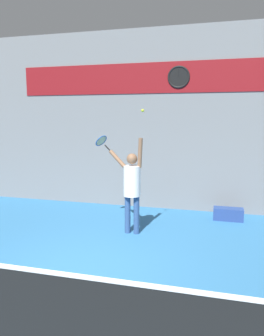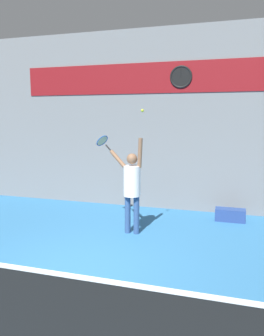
# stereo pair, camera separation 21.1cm
# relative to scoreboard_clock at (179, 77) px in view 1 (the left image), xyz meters

# --- Properties ---
(ground_plane) EXTENTS (18.00, 18.00, 0.00)m
(ground_plane) POSITION_rel_scoreboard_clock_xyz_m (-1.11, -4.49, -3.66)
(ground_plane) COLOR teal
(back_wall) EXTENTS (18.00, 0.10, 5.00)m
(back_wall) POSITION_rel_scoreboard_clock_xyz_m (-1.11, 0.08, -1.16)
(back_wall) COLOR slate
(back_wall) RESTS_ON ground_plane
(sponsor_banner) EXTENTS (7.04, 0.02, 0.83)m
(sponsor_banner) POSITION_rel_scoreboard_clock_xyz_m (-1.11, 0.02, -0.00)
(sponsor_banner) COLOR maroon
(scoreboard_clock) EXTENTS (0.60, 0.05, 0.60)m
(scoreboard_clock) POSITION_rel_scoreboard_clock_xyz_m (0.00, 0.00, 0.00)
(scoreboard_clock) COLOR black
(court_net) EXTENTS (8.43, 0.07, 1.06)m
(court_net) POSITION_rel_scoreboard_clock_xyz_m (-1.11, -6.05, -3.17)
(court_net) COLOR #333333
(court_net) RESTS_ON ground_plane
(tennis_player) EXTENTS (0.92, 0.60, 2.16)m
(tennis_player) POSITION_rel_scoreboard_clock_xyz_m (-0.72, -2.17, -2.53)
(tennis_player) COLOR #2D4C7F
(tennis_player) RESTS_ON ground_plane
(tennis_racket) EXTENTS (0.45, 0.38, 0.38)m
(tennis_racket) POSITION_rel_scoreboard_clock_xyz_m (-1.58, -1.71, -1.63)
(tennis_racket) COLOR black
(tennis_ball) EXTENTS (0.06, 0.06, 0.06)m
(tennis_ball) POSITION_rel_scoreboard_clock_xyz_m (-0.45, -2.27, -0.93)
(tennis_ball) COLOR #CCDB2D
(equipment_bag) EXTENTS (0.74, 0.32, 0.31)m
(equipment_bag) POSITION_rel_scoreboard_clock_xyz_m (1.42, -0.62, -3.51)
(equipment_bag) COLOR navy
(equipment_bag) RESTS_ON ground_plane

